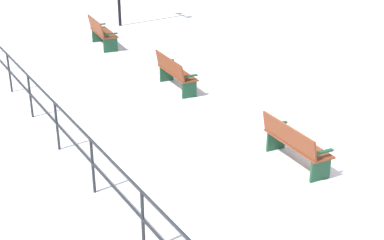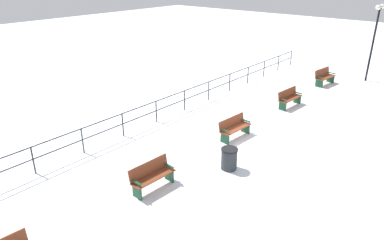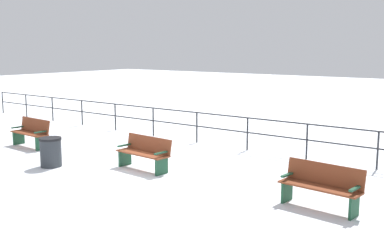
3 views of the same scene
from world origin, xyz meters
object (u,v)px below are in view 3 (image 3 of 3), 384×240
(bench_second, at_px, (31,132))
(bench_third, at_px, (145,152))
(trash_bin, at_px, (51,152))
(bench_fourth, at_px, (321,185))

(bench_second, height_order, bench_third, bench_second)
(bench_third, relative_size, trash_bin, 2.07)
(bench_second, distance_m, bench_third, 4.75)
(bench_third, bearing_deg, bench_second, -84.65)
(bench_second, height_order, trash_bin, bench_second)
(bench_third, distance_m, bench_fourth, 4.75)
(bench_third, height_order, bench_fourth, bench_fourth)
(bench_second, distance_m, bench_fourth, 9.49)
(bench_second, bearing_deg, bench_fourth, 93.17)
(bench_second, xyz_separation_m, trash_bin, (1.16, 2.56, -0.08))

